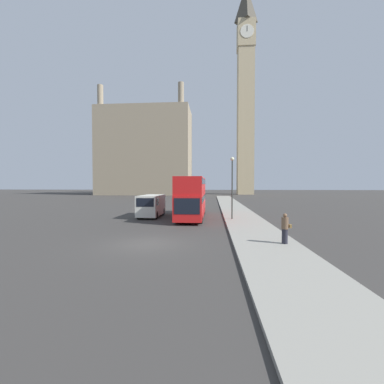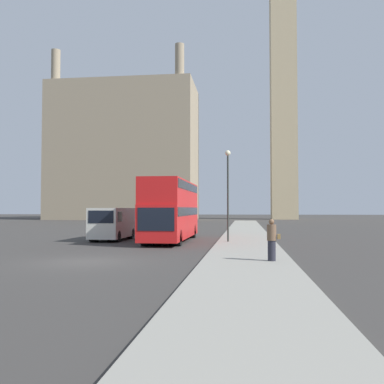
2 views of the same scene
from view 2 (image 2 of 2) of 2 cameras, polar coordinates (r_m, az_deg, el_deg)
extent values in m
plane|color=#383533|center=(19.12, -14.01, -9.01)|extent=(300.00, 300.00, 0.00)
cube|color=gray|center=(17.86, 7.37, -9.30)|extent=(3.77, 120.00, 0.15)
cube|color=tan|center=(97.04, 12.07, 11.34)|extent=(5.44, 5.44, 49.97)
cube|color=gray|center=(94.30, -8.94, 5.20)|extent=(30.60, 15.32, 28.90)
cylinder|color=gray|center=(96.67, -17.71, 15.82)|extent=(1.84, 1.84, 6.36)
cylinder|color=gray|center=(89.46, -1.66, 17.22)|extent=(1.84, 1.84, 6.36)
cube|color=red|center=(30.02, -2.73, -3.92)|extent=(2.46, 10.69, 2.24)
cube|color=red|center=(30.03, -2.72, -0.20)|extent=(2.46, 10.48, 1.66)
cube|color=black|center=(30.01, -2.73, -2.59)|extent=(2.50, 10.27, 0.55)
cube|color=black|center=(30.05, -2.72, 0.66)|extent=(2.50, 10.05, 0.55)
cube|color=black|center=(24.75, -4.84, -3.65)|extent=(2.17, 0.03, 1.34)
cylinder|color=black|center=(26.57, -6.01, -6.05)|extent=(0.69, 1.02, 1.02)
cylinder|color=black|center=(26.23, -2.21, -6.11)|extent=(0.69, 1.02, 1.02)
cylinder|color=black|center=(33.89, -3.14, -5.23)|extent=(0.69, 1.02, 1.02)
cylinder|color=black|center=(33.63, -0.15, -5.26)|extent=(0.69, 1.02, 1.02)
cube|color=silver|center=(31.58, -10.47, -4.03)|extent=(2.04, 5.34, 2.11)
cube|color=black|center=(29.02, -12.06, -3.26)|extent=(1.73, 0.02, 0.84)
cube|color=black|center=(29.92, -11.47, -3.23)|extent=(2.07, 0.96, 0.68)
cylinder|color=black|center=(30.15, -12.92, -5.77)|extent=(0.51, 0.78, 0.78)
cylinder|color=black|center=(29.66, -10.13, -5.85)|extent=(0.51, 0.78, 0.78)
cylinder|color=black|center=(33.58, -10.80, -5.42)|extent=(0.51, 0.78, 0.78)
cylinder|color=black|center=(33.15, -8.27, -5.48)|extent=(0.51, 0.78, 0.78)
cylinder|color=#23232D|center=(17.90, 10.58, -7.70)|extent=(0.32, 0.32, 0.83)
cylinder|color=brown|center=(17.84, 10.57, -5.33)|extent=(0.38, 0.38, 0.65)
sphere|color=brown|center=(17.83, 10.56, -3.92)|extent=(0.22, 0.22, 0.22)
cube|color=olive|center=(17.87, 11.50, -5.84)|extent=(0.12, 0.24, 0.20)
cylinder|color=#2D332D|center=(27.94, 4.82, -0.86)|extent=(0.12, 0.12, 5.59)
sphere|color=beige|center=(28.17, 4.80, 5.20)|extent=(0.36, 0.36, 0.36)
camera|label=1|loc=(4.46, -36.77, 13.91)|focal=24.00mm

